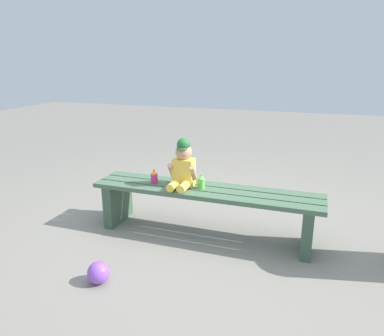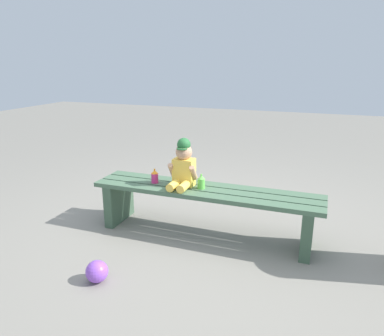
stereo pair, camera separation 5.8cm
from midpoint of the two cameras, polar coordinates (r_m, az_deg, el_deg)
ground_plane at (r=3.13m, az=2.54°, el=-10.33°), size 16.00×16.00×0.00m
park_bench at (r=3.01m, az=2.61°, el=-5.38°), size 1.89×0.38×0.41m
child_figure at (r=2.97m, az=-0.84°, el=0.38°), size 0.23×0.27×0.40m
sippy_cup_left at (r=3.10m, az=-5.34°, el=-1.30°), size 0.06×0.06×0.12m
sippy_cup_right at (r=2.95m, az=2.03°, el=-2.18°), size 0.06×0.06×0.12m
toy_ball at (r=2.57m, az=-14.06°, el=-15.50°), size 0.15×0.15×0.15m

